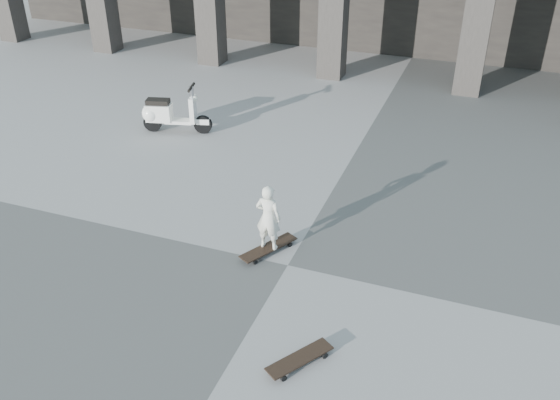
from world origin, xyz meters
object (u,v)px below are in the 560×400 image
(child, at_px, (268,217))
(scooter, at_px, (165,113))
(skateboard_spare, at_px, (300,359))
(longboard, at_px, (269,248))

(child, bearing_deg, scooter, -42.48)
(skateboard_spare, height_order, child, child)
(longboard, relative_size, skateboard_spare, 1.15)
(longboard, distance_m, scooter, 5.12)
(child, xyz_separation_m, scooter, (-3.75, 3.46, -0.21))
(skateboard_spare, bearing_deg, child, 64.48)
(longboard, distance_m, child, 0.55)
(skateboard_spare, xyz_separation_m, scooter, (-4.93, 5.48, 0.34))
(skateboard_spare, distance_m, scooter, 7.38)
(longboard, xyz_separation_m, child, (0.00, -0.00, 0.55))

